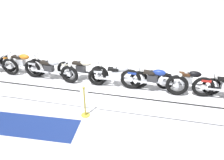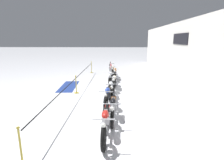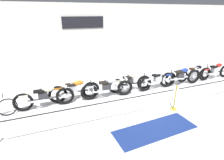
# 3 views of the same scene
# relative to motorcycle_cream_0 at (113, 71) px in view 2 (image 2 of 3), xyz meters

# --- Properties ---
(ground_plane) EXTENTS (120.00, 120.00, 0.00)m
(ground_plane) POSITION_rel_motorcycle_cream_0_xyz_m (4.70, -0.55, -0.48)
(ground_plane) COLOR silver
(back_wall) EXTENTS (28.00, 0.29, 4.20)m
(back_wall) POSITION_rel_motorcycle_cream_0_xyz_m (4.69, 4.57, 1.62)
(back_wall) COLOR silver
(back_wall) RESTS_ON ground
(motorcycle_cream_0) EXTENTS (2.36, 0.62, 0.96)m
(motorcycle_cream_0) POSITION_rel_motorcycle_cream_0_xyz_m (0.00, 0.00, 0.00)
(motorcycle_cream_0) COLOR black
(motorcycle_cream_0) RESTS_ON ground
(motorcycle_orange_1) EXTENTS (2.23, 0.62, 0.97)m
(motorcycle_orange_1) POSITION_rel_motorcycle_cream_0_xyz_m (1.24, 0.19, 0.00)
(motorcycle_orange_1) COLOR black
(motorcycle_orange_1) RESTS_ON ground
(motorcycle_silver_2) EXTENTS (2.45, 0.62, 0.96)m
(motorcycle_silver_2) POSITION_rel_motorcycle_cream_0_xyz_m (2.67, -0.06, -0.01)
(motorcycle_silver_2) COLOR black
(motorcycle_silver_2) RESTS_ON ground
(motorcycle_cream_3) EXTENTS (2.23, 0.62, 0.95)m
(motorcycle_cream_3) POSITION_rel_motorcycle_cream_0_xyz_m (3.94, 0.17, -0.01)
(motorcycle_cream_3) COLOR black
(motorcycle_cream_3) RESTS_ON ground
(motorcycle_silver_4) EXTENTS (2.34, 0.62, 0.94)m
(motorcycle_silver_4) POSITION_rel_motorcycle_cream_0_xyz_m (5.44, -0.01, -0.02)
(motorcycle_silver_4) COLOR black
(motorcycle_silver_4) RESTS_ON ground
(motorcycle_blue_5) EXTENTS (2.50, 0.62, 0.98)m
(motorcycle_blue_5) POSITION_rel_motorcycle_cream_0_xyz_m (6.79, -0.09, 0.00)
(motorcycle_blue_5) COLOR black
(motorcycle_blue_5) RESTS_ON ground
(motorcycle_black_6) EXTENTS (2.33, 0.62, 0.92)m
(motorcycle_black_6) POSITION_rel_motorcycle_cream_0_xyz_m (8.04, 0.18, -0.02)
(motorcycle_black_6) COLOR black
(motorcycle_black_6) RESTS_ON ground
(motorcycle_red_7) EXTENTS (2.37, 0.62, 0.96)m
(motorcycle_red_7) POSITION_rel_motorcycle_cream_0_xyz_m (9.34, -0.04, -0.00)
(motorcycle_red_7) COLOR black
(motorcycle_red_7) RESTS_ON ground
(bicycle) EXTENTS (1.69, 0.53, 0.96)m
(bicycle) POSITION_rel_motorcycle_cream_0_xyz_m (-1.85, -0.22, -0.10)
(bicycle) COLOR black
(bicycle) RESTS_ON ground
(stanchion_far_left) EXTENTS (12.34, 0.28, 1.05)m
(stanchion_far_left) POSITION_rel_motorcycle_cream_0_xyz_m (3.14, -2.02, 0.27)
(stanchion_far_left) COLOR gold
(stanchion_far_left) RESTS_ON ground
(stanchion_mid_left) EXTENTS (0.28, 0.28, 1.05)m
(stanchion_mid_left) POSITION_rel_motorcycle_cream_0_xyz_m (4.80, -2.02, -0.12)
(stanchion_mid_left) COLOR gold
(stanchion_mid_left) RESTS_ON ground
(stanchion_mid_right) EXTENTS (0.28, 0.28, 1.05)m
(stanchion_mid_right) POSITION_rel_motorcycle_cream_0_xyz_m (10.77, -2.02, -0.12)
(stanchion_mid_right) COLOR gold
(stanchion_mid_right) RESTS_ON ground
(floor_banner) EXTENTS (2.91, 1.16, 0.01)m
(floor_banner) POSITION_rel_motorcycle_cream_0_xyz_m (3.35, -2.87, -0.48)
(floor_banner) COLOR navy
(floor_banner) RESTS_ON ground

